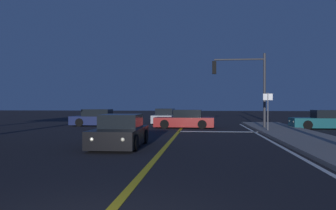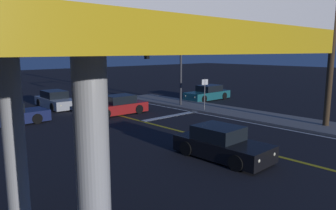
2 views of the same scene
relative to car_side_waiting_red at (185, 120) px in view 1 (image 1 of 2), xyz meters
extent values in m
cube|color=gray|center=(6.37, -11.02, -0.51)|extent=(3.20, 33.89, 0.15)
cube|color=gold|center=(-0.24, -11.02, -0.58)|extent=(0.20, 32.00, 0.01)
cube|color=white|center=(4.52, -11.02, -0.58)|extent=(0.16, 32.00, 0.01)
cube|color=white|center=(2.27, -3.11, -0.58)|extent=(5.01, 0.50, 0.01)
cube|color=maroon|center=(-0.06, 0.00, -0.14)|extent=(4.40, 1.92, 0.68)
cube|color=black|center=(0.20, -0.01, 0.46)|extent=(2.05, 1.59, 0.60)
cylinder|color=black|center=(-1.43, -0.77, -0.26)|extent=(0.65, 0.24, 0.64)
cylinder|color=black|center=(-1.38, 0.87, -0.26)|extent=(0.65, 0.24, 0.64)
cylinder|color=black|center=(1.25, -0.87, -0.26)|extent=(0.65, 0.24, 0.64)
cylinder|color=black|center=(1.31, 0.78, -0.26)|extent=(0.65, 0.24, 0.64)
sphere|color=#FFF4CC|center=(-2.19, -0.47, -0.06)|extent=(0.18, 0.18, 0.18)
sphere|color=#FFF4CC|center=(-2.15, 0.62, -0.06)|extent=(0.18, 0.18, 0.18)
sphere|color=red|center=(2.04, -0.62, -0.06)|extent=(0.14, 0.14, 0.14)
sphere|color=red|center=(2.07, 0.48, -0.06)|extent=(0.14, 0.14, 0.14)
cube|color=black|center=(-2.14, -11.05, -0.14)|extent=(1.90, 4.14, 0.68)
cube|color=black|center=(-2.14, -10.81, 0.46)|extent=(1.60, 1.92, 0.60)
cylinder|color=black|center=(-1.27, -12.31, -0.26)|extent=(0.23, 0.64, 0.64)
cylinder|color=black|center=(-2.96, -12.34, -0.26)|extent=(0.23, 0.64, 0.64)
cylinder|color=black|center=(-1.32, -9.76, -0.26)|extent=(0.23, 0.64, 0.64)
cylinder|color=black|center=(-3.01, -9.80, -0.26)|extent=(0.23, 0.64, 0.64)
sphere|color=#FFF4CC|center=(-1.54, -13.03, -0.06)|extent=(0.18, 0.18, 0.18)
sphere|color=#FFF4CC|center=(-2.66, -13.06, -0.06)|extent=(0.18, 0.18, 0.18)
sphere|color=red|center=(-1.62, -9.04, -0.06)|extent=(0.14, 0.14, 0.14)
sphere|color=red|center=(-2.74, -9.06, -0.06)|extent=(0.14, 0.14, 0.14)
cube|color=#195960|center=(9.91, 0.09, -0.14)|extent=(4.63, 1.80, 0.68)
cube|color=black|center=(10.19, 0.09, 0.46)|extent=(2.13, 1.54, 0.60)
cylinder|color=black|center=(8.48, -0.75, -0.26)|extent=(0.64, 0.22, 0.64)
cylinder|color=black|center=(8.48, 0.92, -0.26)|extent=(0.64, 0.22, 0.64)
sphere|color=#FFF4CC|center=(7.66, -0.47, -0.06)|extent=(0.18, 0.18, 0.18)
sphere|color=#FFF4CC|center=(7.66, 0.64, -0.06)|extent=(0.18, 0.18, 0.18)
cube|color=navy|center=(-6.87, 1.62, -0.14)|extent=(4.69, 1.82, 0.68)
cube|color=black|center=(-7.15, 1.62, 0.46)|extent=(2.16, 1.56, 0.60)
cylinder|color=black|center=(-5.42, 2.46, -0.26)|extent=(0.64, 0.22, 0.64)
cylinder|color=black|center=(-5.42, 0.77, -0.26)|extent=(0.64, 0.22, 0.64)
cylinder|color=black|center=(-8.32, 2.47, -0.26)|extent=(0.64, 0.22, 0.64)
cylinder|color=black|center=(-8.33, 0.78, -0.26)|extent=(0.64, 0.22, 0.64)
sphere|color=#FFF4CC|center=(-4.59, 2.17, -0.06)|extent=(0.18, 0.18, 0.18)
sphere|color=#FFF4CC|center=(-4.59, 1.05, -0.06)|extent=(0.18, 0.18, 0.18)
sphere|color=red|center=(-9.16, 2.18, -0.06)|extent=(0.14, 0.14, 0.14)
sphere|color=red|center=(-9.17, 1.06, -0.06)|extent=(0.14, 0.14, 0.14)
cube|color=#B2B5BA|center=(-2.11, 5.51, -0.14)|extent=(1.93, 4.66, 0.68)
cube|color=black|center=(-2.10, 5.78, 0.46)|extent=(1.60, 2.17, 0.60)
cylinder|color=black|center=(-1.33, 4.05, -0.26)|extent=(0.24, 0.65, 0.64)
cylinder|color=black|center=(-2.99, 4.11, -0.26)|extent=(0.24, 0.65, 0.64)
cylinder|color=black|center=(-1.24, 6.91, -0.26)|extent=(0.24, 0.65, 0.64)
cylinder|color=black|center=(-2.89, 6.96, -0.26)|extent=(0.24, 0.65, 0.64)
sphere|color=#FFF4CC|center=(-1.63, 3.25, -0.06)|extent=(0.18, 0.18, 0.18)
sphere|color=#FFF4CC|center=(-2.73, 3.28, -0.06)|extent=(0.18, 0.18, 0.18)
sphere|color=red|center=(-1.49, 7.74, -0.06)|extent=(0.14, 0.14, 0.14)
sphere|color=red|center=(-2.59, 7.78, -0.06)|extent=(0.14, 0.14, 0.14)
cylinder|color=#38383D|center=(5.57, -0.81, 2.06)|extent=(0.18, 0.18, 5.29)
cylinder|color=#38383D|center=(3.83, -0.81, 4.31)|extent=(3.47, 0.12, 0.12)
cube|color=black|center=(2.10, -0.81, 3.76)|extent=(0.28, 0.28, 0.90)
sphere|color=red|center=(2.10, -0.81, 4.03)|extent=(0.22, 0.22, 0.22)
sphere|color=#4C2D05|center=(2.10, -0.81, 3.76)|extent=(0.22, 0.22, 0.22)
sphere|color=#0A3814|center=(2.10, -0.81, 3.49)|extent=(0.22, 0.22, 0.22)
cylinder|color=slate|center=(5.27, -3.61, 0.65)|extent=(0.06, 0.06, 2.46)
cube|color=white|center=(5.27, -3.61, 1.62)|extent=(0.56, 0.13, 0.40)
camera|label=1|loc=(1.28, -24.79, 1.21)|focal=36.06mm
camera|label=2|loc=(-12.69, -19.11, 3.89)|focal=34.49mm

